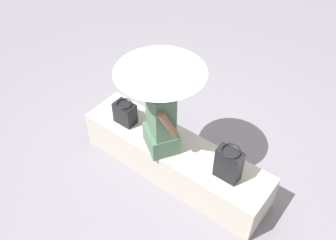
{
  "coord_description": "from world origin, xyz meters",
  "views": [
    {
      "loc": [
        -1.55,
        2.11,
        3.27
      ],
      "look_at": [
        0.05,
        0.05,
        0.78
      ],
      "focal_mm": 40.75,
      "sensor_mm": 36.0,
      "label": 1
    }
  ],
  "objects_px": {
    "person_seated": "(161,118)",
    "parasol": "(160,63)",
    "tote_bag_canvas": "(229,164)",
    "handbag_black": "(125,113)"
  },
  "relations": [
    {
      "from": "parasol",
      "to": "person_seated",
      "type": "bearing_deg",
      "value": 125.21
    },
    {
      "from": "handbag_black",
      "to": "tote_bag_canvas",
      "type": "height_order",
      "value": "tote_bag_canvas"
    },
    {
      "from": "person_seated",
      "to": "tote_bag_canvas",
      "type": "distance_m",
      "value": 0.76
    },
    {
      "from": "tote_bag_canvas",
      "to": "person_seated",
      "type": "bearing_deg",
      "value": 5.52
    },
    {
      "from": "person_seated",
      "to": "handbag_black",
      "type": "relative_size",
      "value": 3.43
    },
    {
      "from": "person_seated",
      "to": "tote_bag_canvas",
      "type": "height_order",
      "value": "person_seated"
    },
    {
      "from": "person_seated",
      "to": "tote_bag_canvas",
      "type": "xyz_separation_m",
      "value": [
        -0.72,
        -0.07,
        -0.21
      ]
    },
    {
      "from": "parasol",
      "to": "handbag_black",
      "type": "bearing_deg",
      "value": -1.69
    },
    {
      "from": "person_seated",
      "to": "parasol",
      "type": "height_order",
      "value": "parasol"
    },
    {
      "from": "parasol",
      "to": "tote_bag_canvas",
      "type": "bearing_deg",
      "value": -176.8
    }
  ]
}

